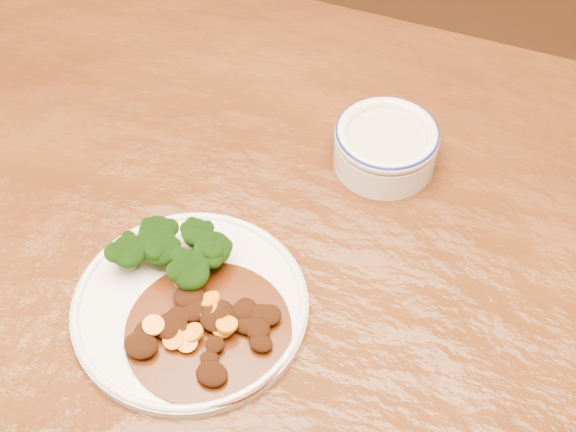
% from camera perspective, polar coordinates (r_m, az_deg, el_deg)
% --- Properties ---
extents(dining_table, '(1.55, 0.98, 0.75)m').
position_cam_1_polar(dining_table, '(0.88, -3.15, -6.54)').
color(dining_table, '#542B0E').
rests_on(dining_table, ground).
extents(dinner_plate, '(0.23, 0.23, 0.01)m').
position_cam_1_polar(dinner_plate, '(0.79, -6.97, -6.34)').
color(dinner_plate, silver).
rests_on(dinner_plate, dining_table).
extents(broccoli_florets, '(0.11, 0.08, 0.04)m').
position_cam_1_polar(broccoli_florets, '(0.79, -7.99, -2.26)').
color(broccoli_florets, '#73974E').
rests_on(broccoli_florets, dinner_plate).
extents(mince_stew, '(0.16, 0.16, 0.02)m').
position_cam_1_polar(mince_stew, '(0.76, -5.92, -7.84)').
color(mince_stew, '#482007').
rests_on(mince_stew, dinner_plate).
extents(dip_bowl, '(0.12, 0.12, 0.05)m').
position_cam_1_polar(dip_bowl, '(0.89, 6.96, 5.05)').
color(dip_bowl, silver).
rests_on(dip_bowl, dining_table).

